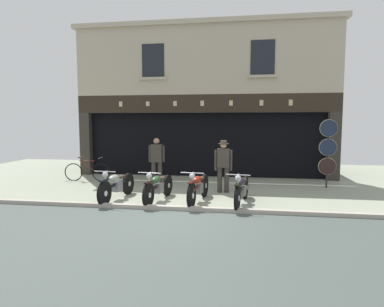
{
  "coord_description": "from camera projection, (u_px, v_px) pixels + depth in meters",
  "views": [
    {
      "loc": [
        1.51,
        -7.88,
        2.22
      ],
      "look_at": [
        -0.07,
        2.65,
        1.19
      ],
      "focal_mm": 30.62,
      "sensor_mm": 36.0,
      "label": 1
    }
  ],
  "objects": [
    {
      "name": "ground",
      "position": [
        171.0,
        225.0,
        7.23
      ],
      "size": [
        22.43,
        22.0,
        0.18
      ],
      "color": "gray"
    },
    {
      "name": "shop_facade",
      "position": [
        208.0,
        134.0,
        14.94
      ],
      "size": [
        10.73,
        4.42,
        6.17
      ],
      "color": "black",
      "rests_on": "ground"
    },
    {
      "name": "motorcycle_left",
      "position": [
        117.0,
        185.0,
        9.33
      ],
      "size": [
        0.62,
        2.07,
        0.92
      ],
      "rotation": [
        0.0,
        0.0,
        3.03
      ],
      "color": "black",
      "rests_on": "ground"
    },
    {
      "name": "motorcycle_center_left",
      "position": [
        158.0,
        186.0,
        9.16
      ],
      "size": [
        0.62,
        2.02,
        0.92
      ],
      "rotation": [
        0.0,
        0.0,
        3.0
      ],
      "color": "black",
      "rests_on": "ground"
    },
    {
      "name": "motorcycle_center",
      "position": [
        198.0,
        187.0,
        9.04
      ],
      "size": [
        0.62,
        2.07,
        0.93
      ],
      "rotation": [
        0.0,
        0.0,
        3.01
      ],
      "color": "black",
      "rests_on": "ground"
    },
    {
      "name": "motorcycle_center_right",
      "position": [
        242.0,
        189.0,
        8.8
      ],
      "size": [
        0.62,
        2.08,
        0.93
      ],
      "rotation": [
        0.0,
        0.0,
        2.99
      ],
      "color": "black",
      "rests_on": "ground"
    },
    {
      "name": "salesman_left",
      "position": [
        157.0,
        159.0,
        11.33
      ],
      "size": [
        0.56,
        0.25,
        1.67
      ],
      "rotation": [
        0.0,
        0.0,
        3.19
      ],
      "color": "#38332D",
      "rests_on": "ground"
    },
    {
      "name": "shopkeeper_center",
      "position": [
        223.0,
        164.0,
        10.28
      ],
      "size": [
        0.56,
        0.32,
        1.65
      ],
      "rotation": [
        0.0,
        0.0,
        3.18
      ],
      "color": "#38332D",
      "rests_on": "ground"
    },
    {
      "name": "tyre_sign_pole",
      "position": [
        328.0,
        148.0,
        10.98
      ],
      "size": [
        0.59,
        0.06,
        2.31
      ],
      "color": "#232328",
      "rests_on": "ground"
    },
    {
      "name": "advert_board_near",
      "position": [
        150.0,
        134.0,
        13.67
      ],
      "size": [
        0.75,
        0.03,
        0.89
      ],
      "color": "beige"
    },
    {
      "name": "advert_board_far",
      "position": [
        124.0,
        136.0,
        13.85
      ],
      "size": [
        0.83,
        0.03,
        0.95
      ],
      "color": "silver"
    },
    {
      "name": "leaning_bicycle",
      "position": [
        87.0,
        171.0,
        12.38
      ],
      "size": [
        1.72,
        0.5,
        0.93
      ],
      "rotation": [
        0.0,
        0.0,
        -1.45
      ],
      "color": "black",
      "rests_on": "ground"
    }
  ]
}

